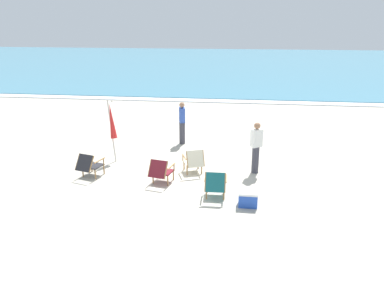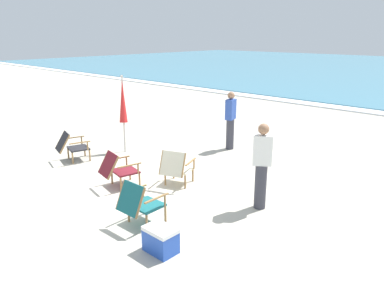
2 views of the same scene
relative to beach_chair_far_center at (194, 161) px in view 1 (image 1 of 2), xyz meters
name	(u,v)px [view 1 (image 1 of 2)]	position (x,y,z in m)	size (l,w,h in m)	color
ground_plane	(169,180)	(-0.69, -0.61, -0.43)	(80.00, 80.00, 0.00)	#B7AF9E
sea	(222,63)	(-0.69, 31.39, -0.38)	(80.00, 40.00, 0.10)	teal
surf_band	(205,100)	(-0.69, 11.09, -0.40)	(80.00, 1.10, 0.06)	white
beach_chair_far_center	(194,161)	(0.00, 0.00, 0.00)	(0.79, 0.87, 0.81)	beige
beach_chair_front_left	(161,170)	(-0.86, -0.88, -0.01)	(0.72, 0.87, 0.78)	maroon
beach_chair_back_left	(89,164)	(-3.12, -0.68, -0.01)	(0.77, 0.91, 0.77)	#28282D
beach_chair_back_right	(215,184)	(0.78, -1.63, 0.00)	(0.61, 0.73, 0.80)	#196066
umbrella_furled_red	(112,122)	(-2.84, 0.79, 0.95)	(0.43, 0.41, 2.11)	#B7B2A8
person_near_chairs	(256,147)	(1.90, 0.34, 0.41)	(0.39, 0.36, 1.63)	#383842
person_by_waterline	(182,123)	(-0.81, 2.94, 0.41)	(0.28, 0.38, 1.63)	#383842
cooler_box	(248,199)	(1.64, -1.94, -0.23)	(0.49, 0.35, 0.40)	blue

